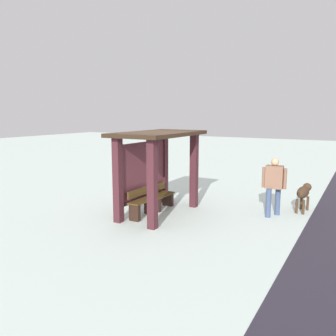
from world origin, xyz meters
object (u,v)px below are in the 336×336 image
person_walking (274,182)px  bus_shelter (155,157)px  dog (304,193)px  bench_left_inside (142,205)px  bench_center_inside (161,198)px

person_walking → bus_shelter: bearing=115.1°
person_walking → dog: person_walking is taller
bus_shelter → person_walking: bearing=-64.9°
bench_left_inside → bench_center_inside: bearing=0.1°
bench_left_inside → bus_shelter: bearing=-11.6°
bench_center_inside → bus_shelter: bearing=-168.2°
bench_center_inside → dog: (1.73, -3.61, 0.23)m
bench_center_inside → dog: dog is taller
bus_shelter → person_walking: 3.25m
dog → bench_left_inside: bearing=127.1°
person_walking → dog: bearing=-35.5°
bus_shelter → dog: bus_shelter is taller
person_walking → bench_left_inside: bearing=121.8°
person_walking → dog: 1.15m
dog → bus_shelter: bearing=122.4°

